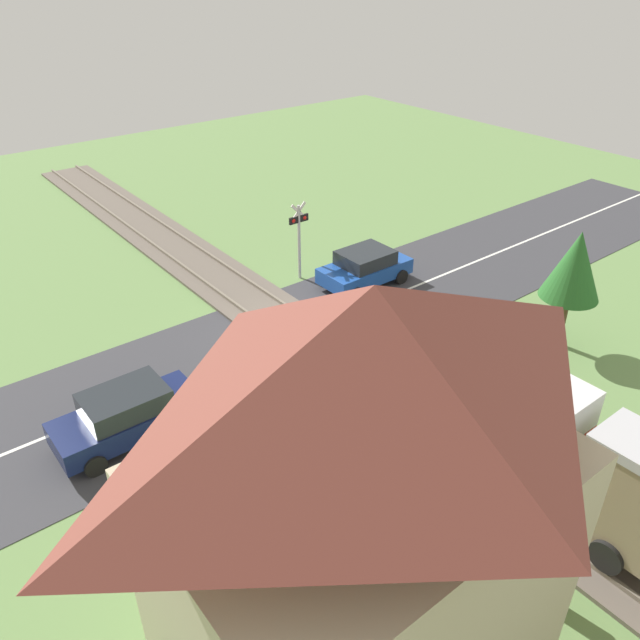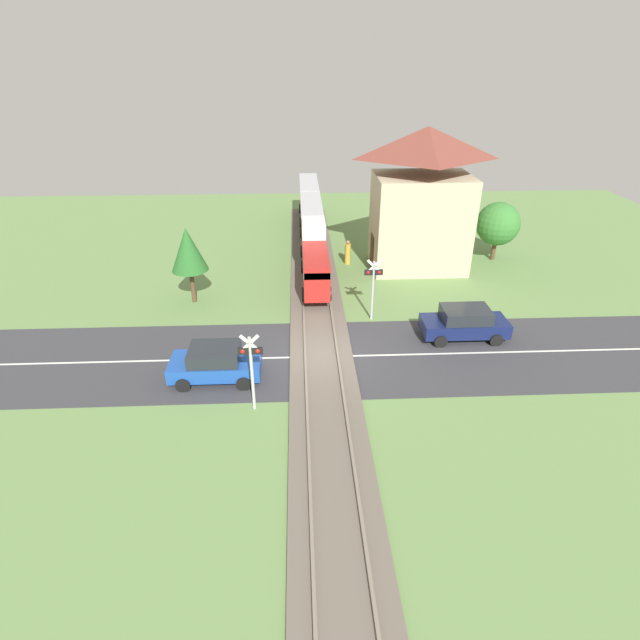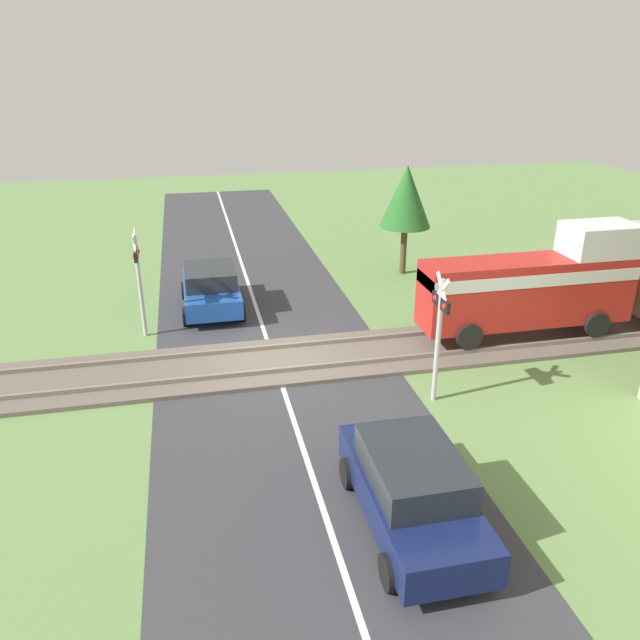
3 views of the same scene
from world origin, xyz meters
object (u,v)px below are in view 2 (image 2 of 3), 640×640
(pedestrian_by_station, at_px, (348,253))
(crossing_signal_east_approach, at_px, (373,282))
(crossing_signal_west_approach, at_px, (251,363))
(car_near_crossing, at_px, (215,363))
(station_building, at_px, (422,202))
(car_far_side, at_px, (464,323))
(train, at_px, (311,223))

(pedestrian_by_station, bearing_deg, crossing_signal_east_approach, -86.36)
(crossing_signal_west_approach, height_order, pedestrian_by_station, crossing_signal_west_approach)
(car_near_crossing, height_order, crossing_signal_west_approach, crossing_signal_west_approach)
(station_building, xyz_separation_m, pedestrian_by_station, (-4.30, 0.65, -3.39))
(car_near_crossing, height_order, station_building, station_building)
(car_near_crossing, height_order, pedestrian_by_station, pedestrian_by_station)
(car_far_side, xyz_separation_m, crossing_signal_east_approach, (-4.09, 2.09, 1.27))
(crossing_signal_east_approach, xyz_separation_m, station_building, (3.81, 7.03, 2.03))
(crossing_signal_east_approach, bearing_deg, train, 104.59)
(crossing_signal_west_approach, relative_size, station_building, 0.39)
(car_near_crossing, bearing_deg, crossing_signal_west_approach, -50.87)
(car_far_side, relative_size, station_building, 0.47)
(crossing_signal_west_approach, distance_m, station_building, 16.98)
(car_near_crossing, relative_size, car_far_side, 0.93)
(train, height_order, car_far_side, train)
(train, relative_size, car_near_crossing, 5.18)
(crossing_signal_west_approach, xyz_separation_m, crossing_signal_east_approach, (5.44, 7.07, 0.00))
(station_building, bearing_deg, pedestrian_by_station, 171.38)
(car_far_side, bearing_deg, crossing_signal_west_approach, -152.44)
(crossing_signal_east_approach, distance_m, pedestrian_by_station, 7.81)
(crossing_signal_west_approach, bearing_deg, train, 81.17)
(train, xyz_separation_m, car_near_crossing, (-4.42, -15.42, -1.11))
(train, distance_m, station_building, 7.70)
(car_far_side, distance_m, pedestrian_by_station, 10.79)
(car_far_side, xyz_separation_m, pedestrian_by_station, (-4.58, 9.77, -0.08))
(train, distance_m, crossing_signal_east_approach, 10.80)
(train, distance_m, crossing_signal_west_approach, 17.73)
(pedestrian_by_station, bearing_deg, crossing_signal_west_approach, -108.56)
(station_building, height_order, pedestrian_by_station, station_building)
(train, bearing_deg, car_near_crossing, -106.00)
(car_near_crossing, distance_m, station_building, 16.59)
(crossing_signal_east_approach, bearing_deg, crossing_signal_west_approach, -127.58)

